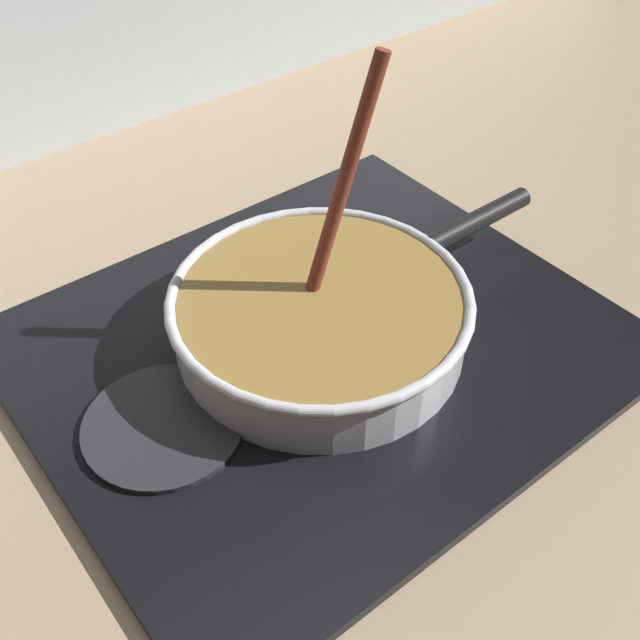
# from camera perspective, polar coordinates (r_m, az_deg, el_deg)

# --- Properties ---
(ground) EXTENTS (2.40, 1.60, 0.04)m
(ground) POSITION_cam_1_polar(r_m,az_deg,el_deg) (0.69, 14.03, -14.70)
(ground) COLOR #9E8466
(hob_plate) EXTENTS (0.56, 0.48, 0.01)m
(hob_plate) POSITION_cam_1_polar(r_m,az_deg,el_deg) (0.77, 0.00, -1.93)
(hob_plate) COLOR black
(hob_plate) RESTS_ON ground
(burner_ring) EXTENTS (0.17, 0.17, 0.01)m
(burner_ring) POSITION_cam_1_polar(r_m,az_deg,el_deg) (0.76, 0.00, -1.39)
(burner_ring) COLOR #592D0C
(burner_ring) RESTS_ON hob_plate
(spare_burner) EXTENTS (0.15, 0.15, 0.01)m
(spare_burner) POSITION_cam_1_polar(r_m,az_deg,el_deg) (0.70, -11.57, -7.66)
(spare_burner) COLOR #262628
(spare_burner) RESTS_ON hob_plate
(cooking_pan) EXTENTS (0.44, 0.29, 0.28)m
(cooking_pan) POSITION_cam_1_polar(r_m,az_deg,el_deg) (0.74, 0.10, 0.37)
(cooking_pan) COLOR silver
(cooking_pan) RESTS_ON hob_plate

